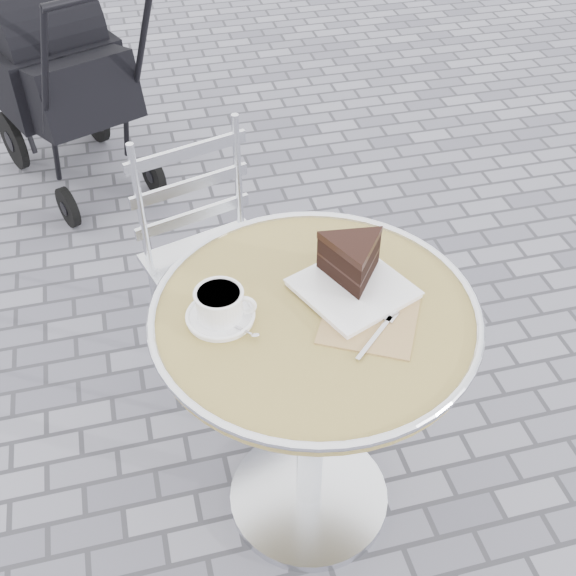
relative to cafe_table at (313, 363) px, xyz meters
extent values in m
plane|color=slate|center=(0.00, 0.00, -0.57)|extent=(80.00, 80.00, 0.00)
cylinder|color=silver|center=(0.00, 0.00, -0.55)|extent=(0.44, 0.44, 0.03)
cylinder|color=silver|center=(0.00, 0.00, -0.20)|extent=(0.07, 0.07, 0.67)
cylinder|color=tan|center=(0.00, 0.00, 0.15)|extent=(0.70, 0.70, 0.03)
torus|color=silver|center=(0.00, 0.00, 0.16)|extent=(0.72, 0.72, 0.02)
cylinder|color=white|center=(-0.20, 0.03, 0.17)|extent=(0.14, 0.14, 0.01)
cylinder|color=white|center=(-0.20, 0.03, 0.21)|extent=(0.12, 0.12, 0.06)
torus|color=white|center=(-0.15, 0.01, 0.21)|extent=(0.05, 0.03, 0.05)
cylinder|color=tan|center=(-0.20, 0.03, 0.23)|extent=(0.09, 0.09, 0.01)
cube|color=#A6805B|center=(0.10, -0.05, 0.17)|extent=(0.27, 0.27, 0.00)
cube|color=white|center=(0.10, 0.04, 0.17)|extent=(0.28, 0.28, 0.01)
cylinder|color=silver|center=(-0.24, 0.35, -0.36)|extent=(0.02, 0.02, 0.41)
cylinder|color=silver|center=(0.06, 0.44, -0.36)|extent=(0.02, 0.02, 0.41)
cylinder|color=silver|center=(-0.32, 0.65, -0.36)|extent=(0.02, 0.02, 0.41)
cylinder|color=silver|center=(-0.02, 0.74, -0.36)|extent=(0.02, 0.02, 0.41)
cube|color=silver|center=(-0.13, 0.54, -0.14)|extent=(0.45, 0.45, 0.02)
cube|color=black|center=(-0.53, 1.83, -0.12)|extent=(0.60, 0.73, 0.38)
cylinder|color=black|center=(-0.60, 1.49, -0.48)|extent=(0.10, 0.17, 0.17)
cylinder|color=black|center=(-0.24, 1.64, -0.48)|extent=(0.10, 0.17, 0.17)
cylinder|color=black|center=(-0.82, 2.01, -0.44)|extent=(0.13, 0.26, 0.26)
cylinder|color=black|center=(-0.45, 2.16, -0.44)|extent=(0.13, 0.26, 0.26)
camera|label=1|loc=(-0.34, -1.07, 1.23)|focal=45.00mm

